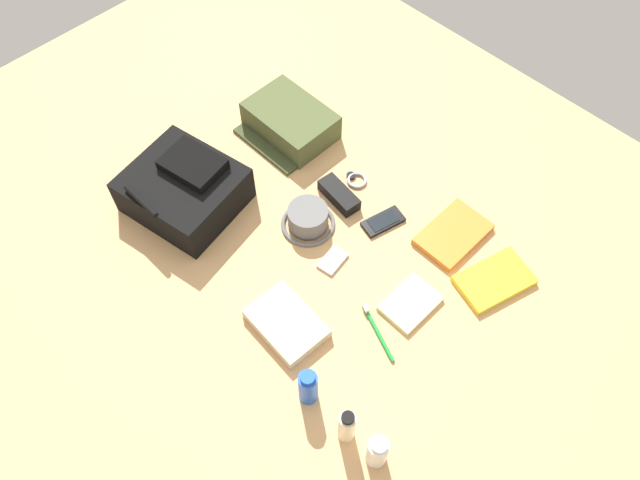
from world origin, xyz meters
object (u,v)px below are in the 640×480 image
at_px(paperback_novel, 494,280).
at_px(media_player, 333,261).
at_px(folded_towel, 287,323).
at_px(backpack, 184,189).
at_px(lotion_bottle, 347,426).
at_px(notepad, 410,304).
at_px(toothbrush, 376,329).
at_px(sunglasses_case, 339,195).
at_px(wristwatch, 356,180).
at_px(travel_guidebook, 453,234).
at_px(deodorant_spray, 308,387).
at_px(toiletry_pouch, 290,122).
at_px(bucket_hat, 308,219).
at_px(cell_phone, 383,222).
at_px(toothpaste_tube, 377,451).

distance_m(paperback_novel, media_player, 0.45).
bearing_deg(folded_towel, backpack, -7.71).
bearing_deg(lotion_bottle, notepad, -72.46).
xyz_separation_m(backpack, toothbrush, (-0.68, -0.09, -0.06)).
height_order(folded_towel, sunglasses_case, sunglasses_case).
height_order(media_player, wristwatch, same).
bearing_deg(wristwatch, media_player, 120.66).
height_order(travel_guidebook, media_player, travel_guidebook).
distance_m(deodorant_spray, travel_guidebook, 0.63).
height_order(lotion_bottle, deodorant_spray, lotion_bottle).
bearing_deg(toiletry_pouch, bucket_hat, 144.86).
bearing_deg(cell_phone, notepad, 147.52).
distance_m(cell_phone, toothbrush, 0.34).
height_order(media_player, toothbrush, toothbrush).
height_order(toiletry_pouch, folded_towel, toiletry_pouch).
distance_m(bucket_hat, cell_phone, 0.22).
height_order(bucket_hat, paperback_novel, bucket_hat).
relative_size(toothpaste_tube, lotion_bottle, 0.87).
xyz_separation_m(lotion_bottle, sunglasses_case, (0.50, -0.49, -0.05)).
height_order(paperback_novel, travel_guidebook, travel_guidebook).
distance_m(backpack, toothpaste_tube, 0.91).
bearing_deg(travel_guidebook, cell_phone, 31.93).
xyz_separation_m(bucket_hat, media_player, (-0.14, 0.04, -0.03)).
bearing_deg(cell_phone, toiletry_pouch, -6.64).
distance_m(wristwatch, folded_towel, 0.53).
bearing_deg(wristwatch, sunglasses_case, 96.96).
xyz_separation_m(wristwatch, sunglasses_case, (-0.01, 0.09, 0.01)).
height_order(bucket_hat, wristwatch, bucket_hat).
distance_m(toothbrush, notepad, 0.12).
bearing_deg(bucket_hat, deodorant_spray, 135.93).
bearing_deg(sunglasses_case, paperback_novel, -161.57).
xyz_separation_m(backpack, toothpaste_tube, (-0.90, 0.15, -0.01)).
bearing_deg(lotion_bottle, wristwatch, -48.41).
relative_size(paperback_novel, media_player, 2.52).
relative_size(bucket_hat, folded_towel, 0.79).
bearing_deg(deodorant_spray, lotion_bottle, 178.94).
bearing_deg(wristwatch, toothbrush, 139.47).
relative_size(lotion_bottle, paperback_novel, 0.61).
bearing_deg(sunglasses_case, lotion_bottle, 142.82).
xyz_separation_m(backpack, wristwatch, (-0.30, -0.42, -0.06)).
bearing_deg(cell_phone, toothpaste_tube, 130.58).
height_order(backpack, sunglasses_case, backpack).
relative_size(toothbrush, folded_towel, 0.83).
bearing_deg(paperback_novel, lotion_bottle, 90.12).
bearing_deg(lotion_bottle, toiletry_pouch, -35.50).
distance_m(toiletry_pouch, toothbrush, 0.74).
bearing_deg(bucket_hat, toothbrush, 163.79).
relative_size(paperback_novel, travel_guidebook, 1.10).
distance_m(deodorant_spray, paperback_novel, 0.60).
height_order(wristwatch, toothbrush, toothbrush).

